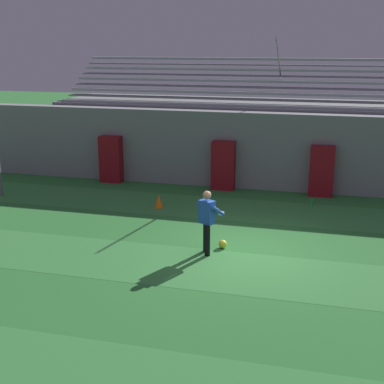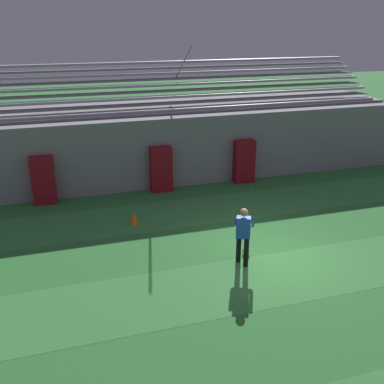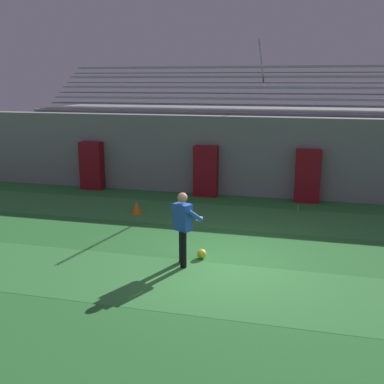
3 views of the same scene
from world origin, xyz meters
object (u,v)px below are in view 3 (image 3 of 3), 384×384
at_px(padding_pillar_gate_left, 206,171).
at_px(soccer_ball, 202,254).
at_px(traffic_cone, 137,207).
at_px(goalkeeper, 183,224).
at_px(water_bottle, 298,208).
at_px(padding_pillar_far_left, 92,166).
at_px(padding_pillar_gate_right, 308,176).

bearing_deg(padding_pillar_gate_left, soccer_ball, -78.81).
bearing_deg(soccer_ball, traffic_cone, 132.33).
xyz_separation_m(goalkeeper, traffic_cone, (-2.41, 3.45, -0.74)).
relative_size(goalkeeper, soccer_ball, 7.59).
bearing_deg(goalkeeper, water_bottle, 63.23).
bearing_deg(padding_pillar_far_left, padding_pillar_gate_left, 0.00).
height_order(padding_pillar_far_left, traffic_cone, padding_pillar_far_left).
bearing_deg(goalkeeper, padding_pillar_gate_left, 97.48).
relative_size(padding_pillar_far_left, goalkeeper, 1.07).
xyz_separation_m(padding_pillar_gate_right, water_bottle, (-0.25, -1.35, -0.77)).
height_order(goalkeeper, water_bottle, goalkeeper).
bearing_deg(padding_pillar_far_left, padding_pillar_gate_right, 0.00).
distance_m(padding_pillar_gate_left, goalkeeper, 6.24).
relative_size(padding_pillar_far_left, traffic_cone, 4.25).
distance_m(padding_pillar_gate_right, soccer_ball, 6.25).
distance_m(padding_pillar_far_left, water_bottle, 7.80).
relative_size(padding_pillar_far_left, soccer_ball, 8.11).
distance_m(padding_pillar_far_left, soccer_ball, 8.00).
xyz_separation_m(goalkeeper, soccer_ball, (0.32, 0.45, -0.84)).
height_order(padding_pillar_gate_left, soccer_ball, padding_pillar_gate_left).
height_order(soccer_ball, water_bottle, water_bottle).
xyz_separation_m(padding_pillar_gate_right, soccer_ball, (-2.37, -5.73, -0.78)).
relative_size(padding_pillar_gate_right, water_bottle, 7.44).
bearing_deg(padding_pillar_gate_left, traffic_cone, -120.29).
xyz_separation_m(padding_pillar_gate_right, goalkeeper, (-2.69, -6.18, 0.06)).
xyz_separation_m(traffic_cone, water_bottle, (4.85, 1.39, -0.09)).
bearing_deg(padding_pillar_far_left, soccer_ball, -46.03).
distance_m(goalkeeper, water_bottle, 5.48).
distance_m(padding_pillar_gate_left, traffic_cone, 3.24).
height_order(goalkeeper, soccer_ball, goalkeeper).
bearing_deg(water_bottle, goalkeeper, -116.77).
xyz_separation_m(padding_pillar_gate_left, water_bottle, (3.25, -1.35, -0.77)).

